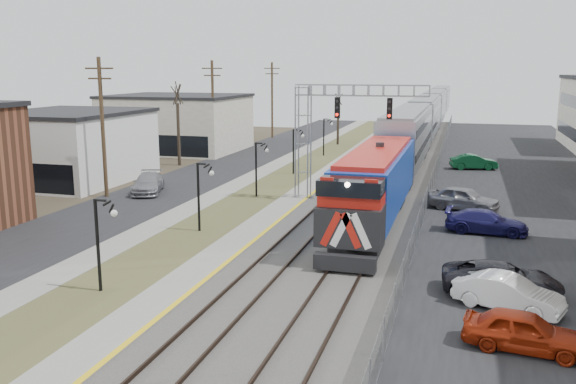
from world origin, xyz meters
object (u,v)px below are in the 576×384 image
at_px(train, 426,117).
at_px(car_lot_b, 508,294).
at_px(signal_gantry, 327,122).
at_px(car_lot_a, 524,332).

bearing_deg(train, car_lot_b, -83.34).
xyz_separation_m(signal_gantry, car_lot_a, (11.34, -20.88, -4.92)).
height_order(train, car_lot_b, train).
xyz_separation_m(signal_gantry, car_lot_b, (11.04, -17.38, -4.92)).
distance_m(signal_gantry, car_lot_b, 21.17).
xyz_separation_m(train, car_lot_a, (7.06, -61.34, -2.27)).
distance_m(car_lot_a, car_lot_b, 3.51).
height_order(train, car_lot_a, train).
bearing_deg(car_lot_b, train, 27.95).
relative_size(car_lot_a, car_lot_b, 0.96).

